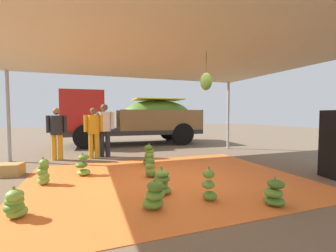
{
  "coord_description": "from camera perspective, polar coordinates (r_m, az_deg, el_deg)",
  "views": [
    {
      "loc": [
        -1.59,
        -4.55,
        1.42
      ],
      "look_at": [
        0.75,
        2.05,
        1.04
      ],
      "focal_mm": 24.18,
      "sensor_mm": 36.0,
      "label": 1
    }
  ],
  "objects": [
    {
      "name": "cargo_truck_main",
      "position": [
        10.8,
        -9.18,
        2.29
      ],
      "size": [
        6.2,
        2.72,
        2.4
      ],
      "color": "#2D2D2D",
      "rests_on": "ground"
    },
    {
      "name": "worker_1",
      "position": [
        7.7,
        -26.23,
        -0.84
      ],
      "size": [
        0.59,
        0.36,
        1.6
      ],
      "color": "orange",
      "rests_on": "ground"
    },
    {
      "name": "crate_0",
      "position": [
        6.42,
        -35.15,
        -9.0
      ],
      "size": [
        0.6,
        0.48,
        0.27
      ],
      "primitive_type": "cube",
      "rotation": [
        0.0,
        0.0,
        -0.18
      ],
      "color": "#B78947",
      "rests_on": "ground"
    },
    {
      "name": "banana_bunch_5",
      "position": [
        5.63,
        -20.65,
        -9.37
      ],
      "size": [
        0.43,
        0.43,
        0.52
      ],
      "color": "#75A83D",
      "rests_on": "tarp_orange"
    },
    {
      "name": "banana_bunch_0",
      "position": [
        3.99,
        25.21,
        -15.14
      ],
      "size": [
        0.43,
        0.43,
        0.44
      ],
      "color": "#518428",
      "rests_on": "tarp_orange"
    },
    {
      "name": "banana_bunch_6",
      "position": [
        3.52,
        -3.46,
        -17.11
      ],
      "size": [
        0.41,
        0.4,
        0.45
      ],
      "color": "#60932D",
      "rests_on": "tarp_orange"
    },
    {
      "name": "banana_bunch_4",
      "position": [
        6.28,
        -4.84,
        -7.44
      ],
      "size": [
        0.36,
        0.35,
        0.6
      ],
      "color": "#518428",
      "rests_on": "tarp_orange"
    },
    {
      "name": "worker_2",
      "position": [
        7.71,
        -15.72,
        -0.03
      ],
      "size": [
        0.64,
        0.39,
        1.74
      ],
      "color": "#26262D",
      "rests_on": "ground"
    },
    {
      "name": "tent_canopy",
      "position": [
        4.91,
        0.1,
        18.03
      ],
      "size": [
        8.0,
        7.0,
        2.76
      ],
      "color": "#9EA0A5",
      "rests_on": "ground"
    },
    {
      "name": "banana_bunch_8",
      "position": [
        5.22,
        -28.9,
        -10.24
      ],
      "size": [
        0.31,
        0.31,
        0.55
      ],
      "color": "#75A83D",
      "rests_on": "tarp_orange"
    },
    {
      "name": "banana_bunch_2",
      "position": [
        5.13,
        -4.48,
        -10.56
      ],
      "size": [
        0.32,
        0.32,
        0.46
      ],
      "color": "#477523",
      "rests_on": "tarp_orange"
    },
    {
      "name": "banana_bunch_1",
      "position": [
        3.88,
        10.28,
        -14.64
      ],
      "size": [
        0.28,
        0.29,
        0.55
      ],
      "color": "#60932D",
      "rests_on": "tarp_orange"
    },
    {
      "name": "banana_bunch_3",
      "position": [
        4.1,
        -1.53,
        -14.07
      ],
      "size": [
        0.43,
        0.43,
        0.49
      ],
      "color": "#6B9E38",
      "rests_on": "tarp_orange"
    },
    {
      "name": "ground_plane",
      "position": [
        7.85,
        -7.6,
        -7.36
      ],
      "size": [
        40.0,
        40.0,
        0.0
      ],
      "primitive_type": "plane",
      "color": "brown"
    },
    {
      "name": "worker_0",
      "position": [
        7.56,
        -18.23,
        -0.69
      ],
      "size": [
        0.59,
        0.36,
        1.62
      ],
      "color": "orange",
      "rests_on": "ground"
    },
    {
      "name": "banana_bunch_7",
      "position": [
        3.83,
        -34.12,
        -16.06
      ],
      "size": [
        0.35,
        0.36,
        0.44
      ],
      "color": "#6B9E38",
      "rests_on": "tarp_orange"
    },
    {
      "name": "tarp_orange",
      "position": [
        5.02,
        -0.3,
        -13.26
      ],
      "size": [
        5.76,
        4.39,
        0.01
      ],
      "primitive_type": "cube",
      "color": "orange",
      "rests_on": "ground"
    }
  ]
}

